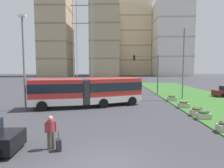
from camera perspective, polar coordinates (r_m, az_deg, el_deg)
name	(u,v)px	position (r m, az deg, el deg)	size (l,w,h in m)	color
ground_plane	(105,167)	(8.59, -2.09, -24.06)	(260.00, 260.00, 0.00)	#38383D
articulated_bus	(88,91)	(20.44, -7.32, -2.21)	(11.88, 6.03, 3.00)	red
pedestrian_crossing	(51,130)	(10.33, -18.16, -13.14)	(0.54, 0.36, 1.74)	#4C4238
rolling_suitcase	(59,145)	(10.26, -15.94, -17.32)	(0.37, 0.43, 0.97)	#232328
flower_planter_2	(204,114)	(17.00, 26.13, -8.31)	(1.10, 0.56, 0.74)	#B7AD9E
flower_planter_3	(197,111)	(18.05, 24.51, -7.50)	(1.10, 0.56, 0.74)	#B7AD9E
flower_planter_4	(184,104)	(20.93, 21.01, -5.72)	(1.10, 0.56, 0.74)	#B7AD9E
flower_planter_5	(172,98)	(24.66, 17.80, -4.07)	(1.10, 0.56, 0.74)	#B7AD9E
traffic_light_far_right	(149,68)	(30.01, 11.34, 4.92)	(4.11, 0.28, 6.15)	#474C51
streetlight_left	(24,59)	(20.38, -25.29, 7.00)	(0.70, 0.28, 9.26)	slate
streetlight_median	(183,60)	(26.63, 20.92, 6.85)	(0.70, 0.28, 9.56)	slate
apartment_tower_west	(57,36)	(105.13, -16.54, 13.85)	(15.05, 18.92, 41.85)	tan
apartment_tower_westcentre	(105,36)	(102.94, -2.15, 14.53)	(15.10, 19.07, 42.88)	tan
apartment_tower_centre	(134,40)	(120.69, 6.74, 13.07)	(18.67, 16.51, 42.91)	beige
apartment_tower_eastcentre	(171,40)	(109.89, 17.64, 12.72)	(18.67, 17.46, 39.20)	silver
transmission_pylon	(84,33)	(67.27, -8.64, 15.17)	(9.00, 6.24, 29.69)	gray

